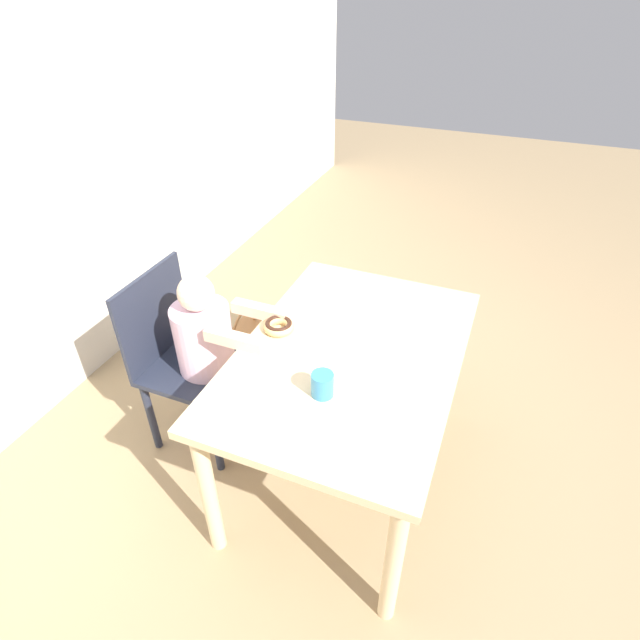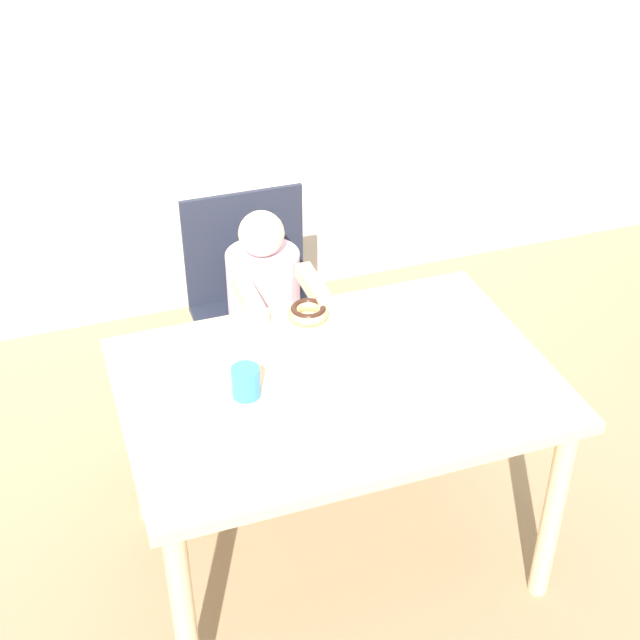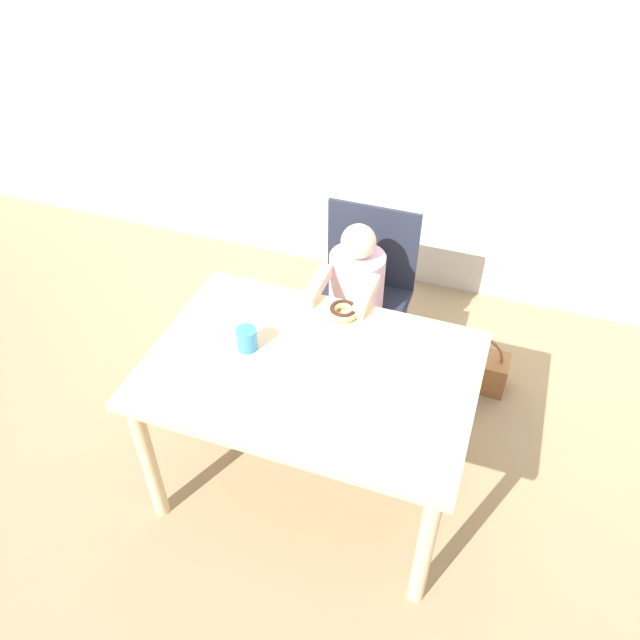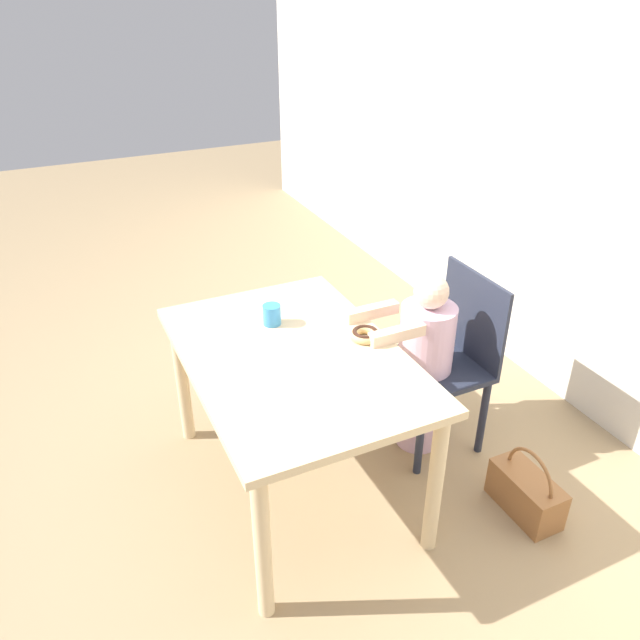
{
  "view_description": "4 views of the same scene",
  "coord_description": "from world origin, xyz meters",
  "px_view_note": "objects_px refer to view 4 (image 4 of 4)",
  "views": [
    {
      "loc": [
        -1.42,
        -0.45,
        1.91
      ],
      "look_at": [
        -0.01,
        0.12,
        0.82
      ],
      "focal_mm": 28.0,
      "sensor_mm": 36.0,
      "label": 1
    },
    {
      "loc": [
        -0.69,
        -1.83,
        2.22
      ],
      "look_at": [
        -0.01,
        0.12,
        0.82
      ],
      "focal_mm": 50.0,
      "sensor_mm": 36.0,
      "label": 2
    },
    {
      "loc": [
        0.57,
        -1.5,
        2.3
      ],
      "look_at": [
        -0.01,
        0.12,
        0.82
      ],
      "focal_mm": 35.0,
      "sensor_mm": 36.0,
      "label": 3
    },
    {
      "loc": [
        1.93,
        -0.79,
        2.03
      ],
      "look_at": [
        -0.01,
        0.12,
        0.82
      ],
      "focal_mm": 35.0,
      "sensor_mm": 36.0,
      "label": 4
    }
  ],
  "objects_px": {
    "donut": "(365,334)",
    "handbag": "(526,492)",
    "chair": "(446,358)",
    "cup": "(272,315)",
    "child_figure": "(423,365)"
  },
  "relations": [
    {
      "from": "donut",
      "to": "handbag",
      "type": "height_order",
      "value": "donut"
    },
    {
      "from": "chair",
      "to": "cup",
      "type": "bearing_deg",
      "value": -106.91
    },
    {
      "from": "chair",
      "to": "donut",
      "type": "bearing_deg",
      "value": -84.33
    },
    {
      "from": "chair",
      "to": "child_figure",
      "type": "height_order",
      "value": "child_figure"
    },
    {
      "from": "cup",
      "to": "donut",
      "type": "bearing_deg",
      "value": 47.29
    },
    {
      "from": "chair",
      "to": "handbag",
      "type": "relative_size",
      "value": 2.6
    },
    {
      "from": "handbag",
      "to": "cup",
      "type": "distance_m",
      "value": 1.31
    },
    {
      "from": "child_figure",
      "to": "cup",
      "type": "xyz_separation_m",
      "value": [
        -0.23,
        -0.64,
        0.3
      ]
    },
    {
      "from": "donut",
      "to": "cup",
      "type": "distance_m",
      "value": 0.41
    },
    {
      "from": "cup",
      "to": "handbag",
      "type": "bearing_deg",
      "value": 45.01
    },
    {
      "from": "child_figure",
      "to": "cup",
      "type": "distance_m",
      "value": 0.74
    },
    {
      "from": "chair",
      "to": "child_figure",
      "type": "bearing_deg",
      "value": -90.0
    },
    {
      "from": "chair",
      "to": "child_figure",
      "type": "relative_size",
      "value": 0.95
    },
    {
      "from": "child_figure",
      "to": "donut",
      "type": "distance_m",
      "value": 0.44
    },
    {
      "from": "child_figure",
      "to": "donut",
      "type": "height_order",
      "value": "child_figure"
    }
  ]
}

